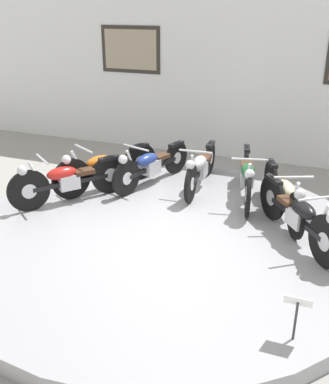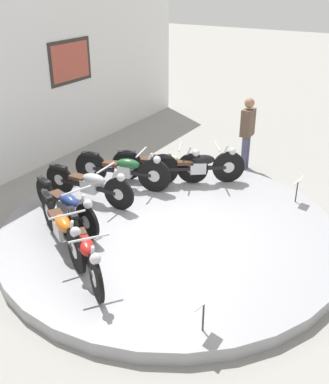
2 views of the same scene
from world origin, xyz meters
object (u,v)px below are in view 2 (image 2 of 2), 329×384
(motorcycle_silver, at_px, (90,184))
(info_placard_front_centre, at_px, (298,184))
(motorcycle_black, at_px, (198,165))
(motorcycle_red, at_px, (85,249))
(motorcycle_orange, at_px, (62,227))
(motorcycle_green, at_px, (124,169))
(motorcycle_cream, at_px, (162,164))
(motorcycle_blue, at_px, (66,204))
(visitor_standing, at_px, (247,130))
(info_placard_front_left, at_px, (204,307))

(motorcycle_silver, xyz_separation_m, info_placard_front_centre, (1.96, -3.32, -0.01))
(motorcycle_silver, xyz_separation_m, motorcycle_black, (1.76, -1.34, 0.02))
(motorcycle_red, distance_m, motorcycle_black, 3.52)
(motorcycle_silver, height_order, info_placard_front_centre, motorcycle_silver)
(motorcycle_orange, height_order, motorcycle_black, motorcycle_orange)
(motorcycle_silver, height_order, motorcycle_green, motorcycle_green)
(motorcycle_orange, xyz_separation_m, info_placard_front_centre, (3.44, -2.66, -0.03))
(motorcycle_green, bearing_deg, info_placard_front_centre, -70.31)
(motorcycle_silver, bearing_deg, motorcycle_cream, -24.28)
(motorcycle_silver, bearing_deg, motorcycle_blue, -168.19)
(info_placard_front_centre, bearing_deg, motorcycle_orange, 142.28)
(info_placard_front_centre, height_order, visitor_standing, visitor_standing)
(motorcycle_black, xyz_separation_m, visitor_standing, (1.66, -0.38, 0.33))
(motorcycle_blue, distance_m, motorcycle_black, 2.85)
(motorcycle_orange, distance_m, motorcycle_blue, 0.80)
(motorcycle_green, distance_m, info_placard_front_left, 4.21)
(info_placard_front_left, bearing_deg, motorcycle_silver, 59.38)
(motorcycle_red, height_order, motorcycle_black, motorcycle_black)
(motorcycle_orange, relative_size, motorcycle_blue, 0.94)
(motorcycle_red, relative_size, motorcycle_blue, 0.86)
(motorcycle_silver, distance_m, visitor_standing, 3.84)
(motorcycle_green, bearing_deg, motorcycle_red, -155.74)
(motorcycle_blue, distance_m, info_placard_front_centre, 4.21)
(motorcycle_blue, relative_size, info_placard_front_left, 3.68)
(motorcycle_cream, relative_size, info_placard_front_centre, 3.61)
(motorcycle_silver, xyz_separation_m, visitor_standing, (3.41, -1.73, 0.35))
(motorcycle_silver, distance_m, info_placard_front_left, 3.85)
(visitor_standing, bearing_deg, info_placard_front_left, -163.52)
(motorcycle_red, relative_size, motorcycle_orange, 0.92)
(info_placard_front_centre, xyz_separation_m, visitor_standing, (1.46, 1.59, 0.36))
(motorcycle_red, bearing_deg, motorcycle_green, 24.26)
(motorcycle_black, bearing_deg, info_placard_front_centre, -84.16)
(info_placard_front_left, xyz_separation_m, visitor_standing, (5.38, 1.59, 0.36))
(motorcycle_black, bearing_deg, motorcycle_red, 180.00)
(motorcycle_orange, distance_m, info_placard_front_left, 2.70)
(motorcycle_silver, bearing_deg, motorcycle_orange, -155.97)
(motorcycle_green, height_order, visitor_standing, visitor_standing)
(info_placard_front_left, height_order, info_placard_front_centre, same)
(motorcycle_green, height_order, info_placard_front_left, motorcycle_green)
(motorcycle_silver, distance_m, motorcycle_black, 2.21)
(motorcycle_silver, bearing_deg, motorcycle_black, -37.39)
(motorcycle_orange, distance_m, info_placard_front_centre, 4.34)
(motorcycle_silver, xyz_separation_m, motorcycle_cream, (1.47, -0.66, 0.01))
(visitor_standing, bearing_deg, motorcycle_red, 175.77)
(motorcycle_blue, height_order, motorcycle_silver, motorcycle_silver)
(motorcycle_red, height_order, motorcycle_orange, motorcycle_orange)
(motorcycle_silver, distance_m, info_placard_front_centre, 3.85)
(motorcycle_silver, xyz_separation_m, motorcycle_green, (0.83, -0.17, 0.03))
(motorcycle_green, bearing_deg, motorcycle_cream, -37.64)
(motorcycle_black, bearing_deg, motorcycle_cream, 112.87)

